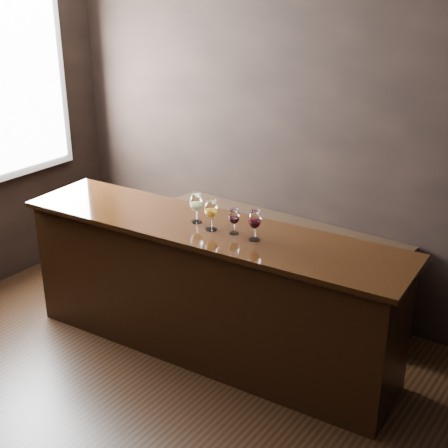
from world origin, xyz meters
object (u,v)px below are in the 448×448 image
Objects in this scene: back_bar_shelf at (280,265)px; glass_red_b at (255,220)px; glass_amber at (211,210)px; glass_white at (196,203)px; bar_counter at (209,292)px; glass_red_a at (234,217)px.

back_bar_shelf is 10.13× the size of glass_red_b.
back_bar_shelf is 1.21m from glass_amber.
glass_white reaches higher than back_bar_shelf.
glass_white is 1.02× the size of glass_red_b.
glass_amber is at bearing -15.69° from glass_white.
bar_counter reaches higher than back_bar_shelf.
glass_amber reaches higher than bar_counter.
glass_amber reaches higher than back_bar_shelf.
glass_amber is at bearing -92.19° from back_bar_shelf.
glass_red_b is (0.51, -0.02, -0.00)m from glass_white.
back_bar_shelf is at bearing 108.92° from glass_red_b.
bar_counter is 0.69m from glass_red_a.
back_bar_shelf is at bearing 98.53° from glass_red_a.
glass_amber is (0.17, -0.05, 0.00)m from glass_white.
back_bar_shelf is 1.23m from glass_red_b.
glass_white reaches higher than glass_red_b.
glass_red_a is (0.33, -0.01, -0.03)m from glass_white.
glass_red_b is at bearing 4.91° from glass_amber.
glass_amber reaches higher than glass_white.
glass_red_a is at bearing -3.68° from bar_counter.
glass_red_a is at bearing 12.85° from glass_amber.
glass_amber reaches higher than glass_red_a.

